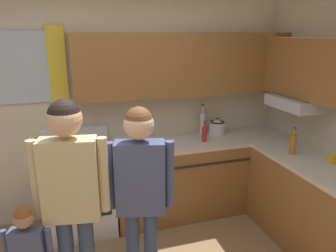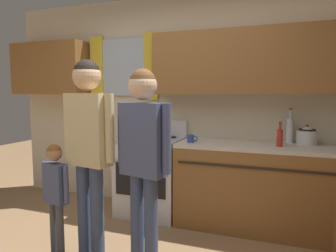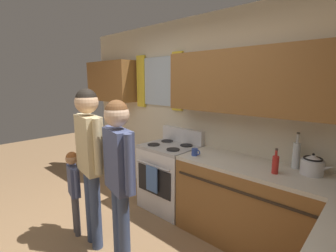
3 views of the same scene
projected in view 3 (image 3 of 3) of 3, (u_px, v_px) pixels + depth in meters
The scene contains 10 objects.
back_wall_unit at pixel (200, 102), 3.18m from camera, with size 4.60×0.42×2.60m.
kitchen_counter_run at pixel (298, 249), 1.91m from camera, with size 2.13×2.02×0.90m.
stove_oven at pixel (170, 175), 3.36m from camera, with size 0.71×0.67×1.10m.
bottle_sauce_red at pixel (275, 164), 2.26m from camera, with size 0.06×0.06×0.25m.
bottle_tall_clear at pixel (296, 155), 2.39m from camera, with size 0.07×0.07×0.37m.
mug_cobalt_blue at pixel (195, 152), 2.82m from camera, with size 0.11×0.07×0.08m.
stovetop_kettle at pixel (313, 165), 2.24m from camera, with size 0.27×0.20×0.21m.
adult_holding_child at pixel (90, 150), 2.45m from camera, with size 0.52×0.23×1.69m.
adult_in_plaid at pixel (119, 167), 2.14m from camera, with size 0.49×0.24×1.61m.
small_child at pixel (74, 184), 2.71m from camera, with size 0.33×0.15×1.00m.
Camera 3 is at (1.92, -0.81, 1.76)m, focal length 25.62 mm.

